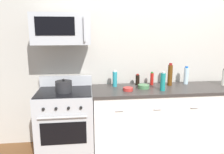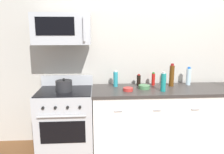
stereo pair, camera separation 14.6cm
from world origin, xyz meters
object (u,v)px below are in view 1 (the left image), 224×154
object	(u,v)px
range_oven	(66,122)
bottle_wine_amber	(170,75)
microwave	(62,29)
bottle_hot_sauce_red	(152,79)
bowl_green_glaze	(144,86)
bottle_vinegar_white	(224,77)
bowl_red_small	(128,89)
bottle_soy_sauce_dark	(138,80)
bottle_sparkling_teal	(163,82)
bottle_water_clear	(186,76)
bottle_dish_soap	(115,79)
stockpot	(64,86)

from	to	relation	value
range_oven	bottle_wine_amber	size ratio (longest dim) A/B	3.17
microwave	bottle_hot_sauce_red	world-z (taller)	microwave
bottle_wine_amber	bowl_green_glaze	bearing A→B (deg)	-164.11
bottle_vinegar_white	bowl_green_glaze	xyz separation A→B (m)	(-1.25, -0.04, -0.09)
bowl_red_small	bottle_soy_sauce_dark	bearing A→B (deg)	55.18
bottle_vinegar_white	bowl_red_small	size ratio (longest dim) A/B	1.86
bottle_hot_sauce_red	bowl_red_small	distance (m)	0.52
microwave	bottle_sparkling_teal	xyz separation A→B (m)	(1.34, -0.18, -0.70)
bowl_red_small	bottle_vinegar_white	bearing A→B (deg)	5.05
bottle_sparkling_teal	bottle_soy_sauce_dark	xyz separation A→B (m)	(-0.27, 0.34, -0.05)
bottle_vinegar_white	bottle_wine_amber	distance (m)	0.82
microwave	bottle_water_clear	distance (m)	1.96
bottle_hot_sauce_red	bottle_water_clear	bearing A→B (deg)	-1.50
bottle_dish_soap	bottle_soy_sauce_dark	bearing A→B (deg)	5.81
range_oven	bottle_wine_amber	world-z (taller)	bottle_wine_amber
stockpot	bottle_wine_amber	bearing A→B (deg)	6.79
bottle_vinegar_white	bottle_dish_soap	bearing A→B (deg)	175.86
bottle_hot_sauce_red	bottle_soy_sauce_dark	bearing A→B (deg)	-179.41
bowl_red_small	range_oven	bearing A→B (deg)	174.32
bottle_water_clear	bowl_red_small	world-z (taller)	bottle_water_clear
bottle_dish_soap	bottle_hot_sauce_red	xyz separation A→B (m)	(0.57, 0.04, -0.02)
bottle_dish_soap	bottle_water_clear	size ratio (longest dim) A/B	0.88
bottle_hot_sauce_red	stockpot	xyz separation A→B (m)	(-1.29, -0.26, -0.02)
bowl_green_glaze	microwave	bearing A→B (deg)	178.06
bottle_wine_amber	bowl_red_small	distance (m)	0.72
bottle_vinegar_white	bowl_green_glaze	world-z (taller)	bottle_vinegar_white
bottle_wine_amber	bottle_sparkling_teal	bearing A→B (deg)	-127.26
bottle_soy_sauce_dark	bowl_red_small	distance (m)	0.35
stockpot	bottle_soy_sauce_dark	bearing A→B (deg)	13.34
bottle_water_clear	bottle_sparkling_teal	bearing A→B (deg)	-146.00
bottle_vinegar_white	bowl_red_small	bearing A→B (deg)	-174.95
stockpot	range_oven	bearing A→B (deg)	90.00
bowl_red_small	bottle_wine_amber	bearing A→B (deg)	17.78
bottle_sparkling_teal	bowl_red_small	bearing A→B (deg)	173.65
bottle_hot_sauce_red	bottle_vinegar_white	world-z (taller)	bottle_vinegar_white
range_oven	stockpot	xyz separation A→B (m)	(0.00, -0.05, 0.53)
bottle_wine_amber	range_oven	bearing A→B (deg)	-175.17
range_oven	microwave	world-z (taller)	microwave
bottle_hot_sauce_red	bowl_green_glaze	distance (m)	0.27
bottle_water_clear	bottle_dish_soap	bearing A→B (deg)	-178.77
bottle_sparkling_teal	stockpot	distance (m)	1.34
bottle_dish_soap	bottle_vinegar_white	distance (m)	1.64
bottle_hot_sauce_red	bottle_water_clear	distance (m)	0.54
range_oven	bottle_vinegar_white	size ratio (longest dim) A/B	4.21
bottle_hot_sauce_red	bottle_water_clear	world-z (taller)	bottle_water_clear
bottle_sparkling_teal	bowl_green_glaze	bearing A→B (deg)	147.46
bottle_water_clear	stockpot	bearing A→B (deg)	-172.46
bottle_dish_soap	bowl_red_small	distance (m)	0.31
bottle_soy_sauce_dark	bottle_water_clear	xyz separation A→B (m)	(0.76, -0.01, 0.05)
bowl_green_glaze	range_oven	bearing A→B (deg)	-179.63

